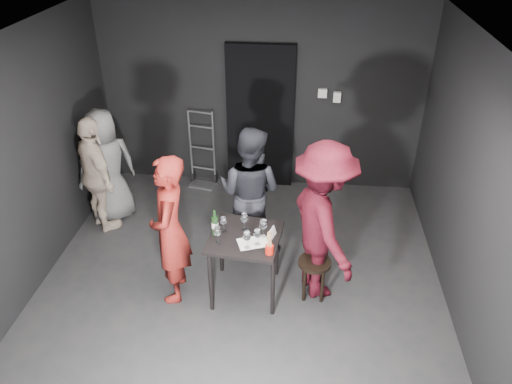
# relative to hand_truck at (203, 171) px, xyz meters

# --- Properties ---
(floor) EXTENTS (4.50, 5.00, 0.02)m
(floor) POSITION_rel_hand_truck_xyz_m (0.85, -2.32, -0.21)
(floor) COLOR black
(floor) RESTS_ON ground
(ceiling) EXTENTS (4.50, 5.00, 0.02)m
(ceiling) POSITION_rel_hand_truck_xyz_m (0.85, -2.32, 2.49)
(ceiling) COLOR silver
(ceiling) RESTS_ON ground
(wall_back) EXTENTS (4.50, 0.04, 2.70)m
(wall_back) POSITION_rel_hand_truck_xyz_m (0.85, 0.18, 1.14)
(wall_back) COLOR black
(wall_back) RESTS_ON ground
(wall_left) EXTENTS (0.04, 5.00, 2.70)m
(wall_left) POSITION_rel_hand_truck_xyz_m (-1.40, -2.32, 1.14)
(wall_left) COLOR black
(wall_left) RESTS_ON ground
(wall_right) EXTENTS (0.04, 5.00, 2.70)m
(wall_right) POSITION_rel_hand_truck_xyz_m (3.10, -2.32, 1.14)
(wall_right) COLOR black
(wall_right) RESTS_ON ground
(doorway) EXTENTS (0.95, 0.10, 2.10)m
(doorway) POSITION_rel_hand_truck_xyz_m (0.85, 0.12, 0.84)
(doorway) COLOR black
(doorway) RESTS_ON ground
(wallbox_upper) EXTENTS (0.12, 0.06, 0.12)m
(wallbox_upper) POSITION_rel_hand_truck_xyz_m (1.70, 0.13, 1.24)
(wallbox_upper) COLOR #B7B7B2
(wallbox_upper) RESTS_ON wall_back
(wallbox_lower) EXTENTS (0.10, 0.06, 0.14)m
(wallbox_lower) POSITION_rel_hand_truck_xyz_m (1.90, 0.13, 1.19)
(wallbox_lower) COLOR #B7B7B2
(wallbox_lower) RESTS_ON wall_back
(hand_truck) EXTENTS (0.39, 0.33, 1.15)m
(hand_truck) POSITION_rel_hand_truck_xyz_m (0.00, 0.00, 0.00)
(hand_truck) COLOR #B2B2B7
(hand_truck) RESTS_ON floor
(tasting_table) EXTENTS (0.72, 0.72, 0.75)m
(tasting_table) POSITION_rel_hand_truck_xyz_m (0.92, -2.29, 0.44)
(tasting_table) COLOR black
(tasting_table) RESTS_ON floor
(stool) EXTENTS (0.35, 0.35, 0.47)m
(stool) POSITION_rel_hand_truck_xyz_m (1.65, -2.29, 0.16)
(stool) COLOR black
(stool) RESTS_ON floor
(server_red) EXTENTS (0.53, 0.73, 1.85)m
(server_red) POSITION_rel_hand_truck_xyz_m (0.16, -2.39, 0.71)
(server_red) COLOR maroon
(server_red) RESTS_ON floor
(woman_black) EXTENTS (0.94, 0.70, 1.73)m
(woman_black) POSITION_rel_hand_truck_xyz_m (0.88, -1.51, 0.65)
(woman_black) COLOR #23242B
(woman_black) RESTS_ON floor
(man_maroon) EXTENTS (1.13, 1.51, 2.12)m
(man_maroon) POSITION_rel_hand_truck_xyz_m (1.71, -2.17, 0.85)
(man_maroon) COLOR #420B15
(man_maroon) RESTS_ON floor
(bystander_cream) EXTENTS (0.96, 0.97, 1.58)m
(bystander_cream) POSITION_rel_hand_truck_xyz_m (-1.07, -1.25, 0.58)
(bystander_cream) COLOR beige
(bystander_cream) RESTS_ON floor
(bystander_grey) EXTENTS (0.86, 0.80, 1.57)m
(bystander_grey) POSITION_rel_hand_truck_xyz_m (-1.04, -1.00, 0.57)
(bystander_grey) COLOR #5E5E5E
(bystander_grey) RESTS_ON floor
(tasting_mat) EXTENTS (0.36, 0.30, 0.00)m
(tasting_mat) POSITION_rel_hand_truck_xyz_m (1.01, -2.40, 0.54)
(tasting_mat) COLOR white
(tasting_mat) RESTS_ON tasting_table
(wine_glass_a) EXTENTS (0.08, 0.08, 0.20)m
(wine_glass_a) POSITION_rel_hand_truck_xyz_m (0.66, -2.44, 0.64)
(wine_glass_a) COLOR white
(wine_glass_a) RESTS_ON tasting_table
(wine_glass_b) EXTENTS (0.08, 0.08, 0.19)m
(wine_glass_b) POSITION_rel_hand_truck_xyz_m (0.69, -2.24, 0.63)
(wine_glass_b) COLOR white
(wine_glass_b) RESTS_ON tasting_table
(wine_glass_c) EXTENTS (0.08, 0.08, 0.21)m
(wine_glass_c) POSITION_rel_hand_truck_xyz_m (0.90, -2.18, 0.64)
(wine_glass_c) COLOR white
(wine_glass_c) RESTS_ON tasting_table
(wine_glass_d) EXTENTS (0.10, 0.10, 0.22)m
(wine_glass_d) POSITION_rel_hand_truck_xyz_m (0.96, -2.49, 0.65)
(wine_glass_d) COLOR white
(wine_glass_d) RESTS_ON tasting_table
(wine_glass_e) EXTENTS (0.09, 0.09, 0.20)m
(wine_glass_e) POSITION_rel_hand_truck_xyz_m (1.06, -2.43, 0.64)
(wine_glass_e) COLOR white
(wine_glass_e) RESTS_ON tasting_table
(wine_glass_f) EXTENTS (0.11, 0.11, 0.22)m
(wine_glass_f) POSITION_rel_hand_truck_xyz_m (1.11, -2.28, 0.65)
(wine_glass_f) COLOR white
(wine_glass_f) RESTS_ON tasting_table
(wine_bottle) EXTENTS (0.07, 0.07, 0.29)m
(wine_bottle) POSITION_rel_hand_truck_xyz_m (0.61, -2.29, 0.65)
(wine_bottle) COLOR black
(wine_bottle) RESTS_ON tasting_table
(breadstick_cup) EXTENTS (0.08, 0.08, 0.26)m
(breadstick_cup) POSITION_rel_hand_truck_xyz_m (1.19, -2.56, 0.66)
(breadstick_cup) COLOR red
(breadstick_cup) RESTS_ON tasting_table
(reserved_card) EXTENTS (0.11, 0.15, 0.10)m
(reserved_card) POSITION_rel_hand_truck_xyz_m (1.17, -2.27, 0.59)
(reserved_card) COLOR white
(reserved_card) RESTS_ON tasting_table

